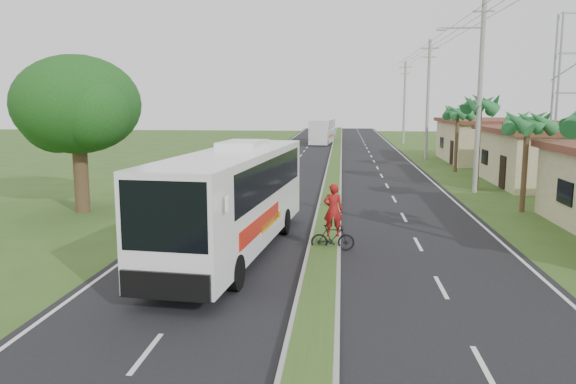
{
  "coord_description": "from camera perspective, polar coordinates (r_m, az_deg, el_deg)",
  "views": [
    {
      "loc": [
        0.58,
        -15.9,
        5.3
      ],
      "look_at": [
        -1.51,
        5.84,
        1.8
      ],
      "focal_mm": 35.0,
      "sensor_mm": 36.0,
      "label": 1
    }
  ],
  "objects": [
    {
      "name": "coach_bus_far",
      "position": [
        73.55,
        3.56,
        6.33
      ],
      "size": [
        3.13,
        10.82,
        3.11
      ],
      "rotation": [
        0.0,
        0.0,
        -0.08
      ],
      "color": "silver",
      "rests_on": "ground"
    },
    {
      "name": "utility_pole_d",
      "position": [
        74.33,
        11.75,
        9.01
      ],
      "size": [
        1.6,
        0.28,
        10.5
      ],
      "color": "gray",
      "rests_on": "ground"
    },
    {
      "name": "median_strip",
      "position": [
        36.28,
        4.51,
        0.84
      ],
      "size": [
        1.2,
        160.0,
        0.18
      ],
      "color": "gray",
      "rests_on": "ground"
    },
    {
      "name": "road_asphalt",
      "position": [
        36.3,
        4.51,
        0.7
      ],
      "size": [
        14.0,
        160.0,
        0.02
      ],
      "primitive_type": "cube",
      "color": "black",
      "rests_on": "ground"
    },
    {
      "name": "shop_mid",
      "position": [
        40.36,
        24.93,
        3.36
      ],
      "size": [
        7.6,
        10.6,
        3.67
      ],
      "color": "tan",
      "rests_on": "ground"
    },
    {
      "name": "palm_verge_d",
      "position": [
        44.77,
        16.87,
        7.76
      ],
      "size": [
        2.4,
        2.4,
        5.25
      ],
      "color": "#473321",
      "rests_on": "ground"
    },
    {
      "name": "ground",
      "position": [
        16.77,
        3.26,
        -9.33
      ],
      "size": [
        180.0,
        180.0,
        0.0
      ],
      "primitive_type": "plane",
      "color": "#34501D",
      "rests_on": "ground"
    },
    {
      "name": "shade_tree",
      "position": [
        28.86,
        -20.82,
        7.98
      ],
      "size": [
        6.3,
        6.0,
        7.54
      ],
      "color": "#473321",
      "rests_on": "ground"
    },
    {
      "name": "palm_verge_b",
      "position": [
        29.28,
        23.17,
        6.53
      ],
      "size": [
        2.4,
        2.4,
        5.05
      ],
      "color": "#473321",
      "rests_on": "ground"
    },
    {
      "name": "motorcyclist",
      "position": [
        20.17,
        4.59,
        -3.33
      ],
      "size": [
        1.59,
        0.52,
        2.46
      ],
      "rotation": [
        0.0,
        0.0,
        0.05
      ],
      "color": "black",
      "rests_on": "ground"
    },
    {
      "name": "utility_pole_c",
      "position": [
        54.48,
        14.03,
        9.23
      ],
      "size": [
        1.6,
        0.28,
        11.0
      ],
      "color": "gray",
      "rests_on": "ground"
    },
    {
      "name": "utility_pole_b",
      "position": [
        34.82,
        18.89,
        10.2
      ],
      "size": [
        3.2,
        0.28,
        12.0
      ],
      "color": "gray",
      "rests_on": "ground"
    },
    {
      "name": "palm_verge_c",
      "position": [
        35.86,
        18.94,
        8.33
      ],
      "size": [
        2.4,
        2.4,
        5.85
      ],
      "color": "#473321",
      "rests_on": "ground"
    },
    {
      "name": "coach_bus_main",
      "position": [
        19.7,
        -5.45,
        -0.15
      ],
      "size": [
        3.67,
        12.26,
        3.9
      ],
      "rotation": [
        0.0,
        0.0,
        -0.1
      ],
      "color": "white",
      "rests_on": "ground"
    },
    {
      "name": "shop_far",
      "position": [
        53.72,
        20.02,
        4.96
      ],
      "size": [
        8.6,
        11.6,
        3.82
      ],
      "color": "tan",
      "rests_on": "ground"
    },
    {
      "name": "lane_edge_left",
      "position": [
        37.02,
        -5.92,
        0.82
      ],
      "size": [
        0.12,
        160.0,
        0.01
      ],
      "primitive_type": "cube",
      "color": "silver",
      "rests_on": "ground"
    },
    {
      "name": "lane_edge_right",
      "position": [
        36.8,
        14.99,
        0.51
      ],
      "size": [
        0.12,
        160.0,
        0.01
      ],
      "primitive_type": "cube",
      "color": "silver",
      "rests_on": "ground"
    }
  ]
}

